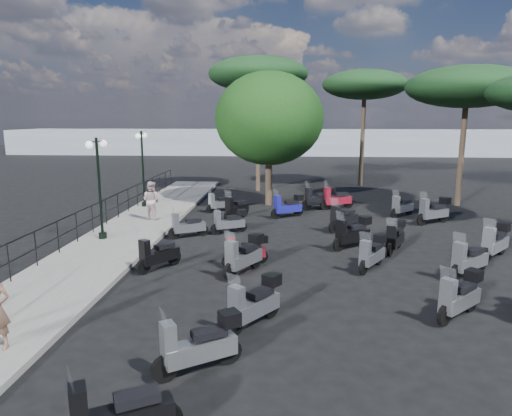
# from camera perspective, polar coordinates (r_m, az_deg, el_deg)

# --- Properties ---
(ground) EXTENTS (120.00, 120.00, 0.00)m
(ground) POSITION_cam_1_polar(r_m,az_deg,el_deg) (14.23, 4.61, -7.65)
(ground) COLOR black
(ground) RESTS_ON ground
(sidewalk) EXTENTS (3.00, 30.00, 0.15)m
(sidewalk) POSITION_cam_1_polar(r_m,az_deg,el_deg) (18.19, -16.48, -3.61)
(sidewalk) COLOR slate
(sidewalk) RESTS_ON ground
(railing) EXTENTS (0.04, 26.04, 1.10)m
(railing) POSITION_cam_1_polar(r_m,az_deg,el_deg) (18.32, -20.65, -1.13)
(railing) COLOR black
(railing) RESTS_ON sidewalk
(lamp_post_1) EXTENTS (0.44, 1.08, 3.74)m
(lamp_post_1) POSITION_cam_1_polar(r_m,az_deg,el_deg) (17.66, -19.02, 3.10)
(lamp_post_1) COLOR black
(lamp_post_1) RESTS_ON sidewalk
(lamp_post_2) EXTENTS (0.32, 1.11, 3.78)m
(lamp_post_2) POSITION_cam_1_polar(r_m,az_deg,el_deg) (23.61, -13.98, 5.38)
(lamp_post_2) COLOR black
(lamp_post_2) RESTS_ON sidewalk
(pedestrian_far) EXTENTS (0.99, 0.88, 1.70)m
(pedestrian_far) POSITION_cam_1_polar(r_m,az_deg,el_deg) (20.63, -12.94, 0.94)
(pedestrian_far) COLOR #C0A3A4
(pedestrian_far) RESTS_ON sidewalk
(scooter_1) EXTENTS (1.55, 1.10, 1.40)m
(scooter_1) POSITION_cam_1_polar(r_m,az_deg,el_deg) (8.73, -7.16, -16.71)
(scooter_1) COLOR black
(scooter_1) RESTS_ON ground
(scooter_2) EXTENTS (1.08, 1.42, 1.34)m
(scooter_2) POSITION_cam_1_polar(r_m,az_deg,el_deg) (14.32, -12.16, -5.80)
(scooter_2) COLOR black
(scooter_2) RESTS_ON ground
(scooter_3) EXTENTS (1.44, 0.94, 1.28)m
(scooter_3) POSITION_cam_1_polar(r_m,az_deg,el_deg) (17.88, -8.59, -2.30)
(scooter_3) COLOR black
(scooter_3) RESTS_ON ground
(scooter_4) EXTENTS (1.03, 1.55, 1.39)m
(scooter_4) POSITION_cam_1_polar(r_m,az_deg,el_deg) (20.98, -2.53, -0.05)
(scooter_4) COLOR black
(scooter_4) RESTS_ON ground
(scooter_5) EXTENTS (1.23, 1.11, 1.20)m
(scooter_5) POSITION_cam_1_polar(r_m,az_deg,el_deg) (22.63, -4.52, 0.68)
(scooter_5) COLOR black
(scooter_5) RESTS_ON ground
(scooter_7) EXTENTS (1.20, 1.50, 1.40)m
(scooter_7) POSITION_cam_1_polar(r_m,az_deg,el_deg) (10.37, -0.25, -11.90)
(scooter_7) COLOR black
(scooter_7) RESTS_ON ground
(scooter_8) EXTENTS (1.43, 0.86, 1.23)m
(scooter_8) POSITION_cam_1_polar(r_m,az_deg,el_deg) (14.42, -1.30, -5.43)
(scooter_8) COLOR black
(scooter_8) RESTS_ON ground
(scooter_9) EXTENTS (1.10, 1.62, 1.44)m
(scooter_9) POSITION_cam_1_polar(r_m,az_deg,el_deg) (13.66, -1.55, -6.04)
(scooter_9) COLOR black
(scooter_9) RESTS_ON ground
(scooter_10) EXTENTS (1.43, 0.89, 1.24)m
(scooter_10) POSITION_cam_1_polar(r_m,az_deg,el_deg) (18.37, -3.35, -1.76)
(scooter_10) COLOR black
(scooter_10) RESTS_ON ground
(scooter_11) EXTENTS (1.53, 1.06, 1.36)m
(scooter_11) POSITION_cam_1_polar(r_m,az_deg,el_deg) (21.26, 3.98, 0.17)
(scooter_11) COLOR black
(scooter_11) RESTS_ON ground
(scooter_13) EXTENTS (1.37, 1.31, 1.38)m
(scooter_13) POSITION_cam_1_polar(r_m,az_deg,el_deg) (11.75, 24.10, -10.12)
(scooter_13) COLOR black
(scooter_13) RESTS_ON ground
(scooter_14) EXTENTS (1.04, 1.46, 1.32)m
(scooter_14) POSITION_cam_1_polar(r_m,az_deg,el_deg) (14.47, 14.30, -5.59)
(scooter_14) COLOR black
(scooter_14) RESTS_ON ground
(scooter_15) EXTENTS (1.49, 1.27, 1.43)m
(scooter_15) POSITION_cam_1_polar(r_m,az_deg,el_deg) (16.61, 11.96, -3.15)
(scooter_15) COLOR black
(scooter_15) RESTS_ON ground
(scooter_16) EXTENTS (1.34, 1.35, 1.43)m
(scooter_16) POSITION_cam_1_polar(r_m,az_deg,el_deg) (19.08, 10.82, -1.36)
(scooter_16) COLOR black
(scooter_16) RESTS_ON ground
(scooter_17) EXTENTS (1.75, 0.97, 1.48)m
(scooter_17) POSITION_cam_1_polar(r_m,az_deg,el_deg) (23.26, 7.87, 1.16)
(scooter_17) COLOR black
(scooter_17) RESTS_ON ground
(scooter_21) EXTENTS (1.46, 1.25, 1.44)m
(scooter_21) POSITION_cam_1_polar(r_m,az_deg,el_deg) (14.73, 25.01, -6.00)
(scooter_21) COLOR black
(scooter_21) RESTS_ON ground
(scooter_22) EXTENTS (0.95, 1.55, 1.33)m
(scooter_22) POSITION_cam_1_polar(r_m,az_deg,el_deg) (16.56, 17.00, -3.57)
(scooter_22) COLOR black
(scooter_22) RESTS_ON ground
(scooter_23) EXTENTS (1.73, 0.93, 1.46)m
(scooter_23) POSITION_cam_1_polar(r_m,az_deg,el_deg) (23.48, 9.99, 1.07)
(scooter_23) COLOR black
(scooter_23) RESTS_ON ground
(scooter_27) EXTENTS (1.39, 1.48, 1.47)m
(scooter_27) POSITION_cam_1_polar(r_m,az_deg,el_deg) (17.01, 27.72, -3.83)
(scooter_27) COLOR black
(scooter_27) RESTS_ON ground
(scooter_28) EXTENTS (1.66, 1.14, 1.48)m
(scooter_28) POSITION_cam_1_polar(r_m,az_deg,el_deg) (21.41, 21.33, -0.40)
(scooter_28) COLOR black
(scooter_28) RESTS_ON ground
(scooter_29) EXTENTS (1.29, 1.19, 1.31)m
(scooter_29) POSITION_cam_1_polar(r_m,az_deg,el_deg) (22.45, 17.75, 0.09)
(scooter_29) COLOR black
(scooter_29) RESTS_ON ground
(broadleaf_tree) EXTENTS (5.65, 5.65, 6.94)m
(broadleaf_tree) POSITION_cam_1_polar(r_m,az_deg,el_deg) (24.01, 1.64, 11.10)
(broadleaf_tree) COLOR #38281E
(broadleaf_tree) RESTS_ON ground
(pine_0) EXTENTS (5.58, 5.58, 7.67)m
(pine_0) POSITION_cam_1_polar(r_m,az_deg,el_deg) (31.74, 13.45, 14.73)
(pine_0) COLOR #38281E
(pine_0) RESTS_ON ground
(pine_1) EXTENTS (6.10, 6.10, 7.18)m
(pine_1) POSITION_cam_1_polar(r_m,az_deg,el_deg) (26.13, 24.91, 13.55)
(pine_1) COLOR #38281E
(pine_1) RESTS_ON ground
(pine_2) EXTENTS (6.07, 6.07, 8.23)m
(pine_2) POSITION_cam_1_polar(r_m,az_deg,el_deg) (28.75, 0.26, 16.35)
(pine_2) COLOR #38281E
(pine_2) RESTS_ON ground
(distant_hills) EXTENTS (70.00, 8.00, 3.00)m
(distant_hills) POSITION_cam_1_polar(r_m,az_deg,el_deg) (58.55, 4.12, 8.25)
(distant_hills) COLOR gray
(distant_hills) RESTS_ON ground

